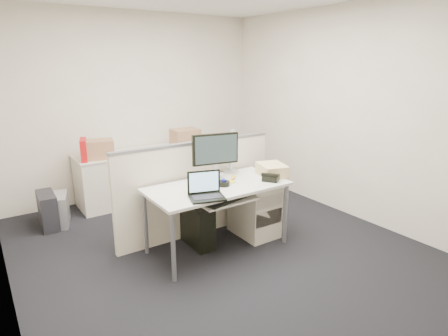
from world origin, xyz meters
TOP-DOWN VIEW (x-y plane):
  - floor at (0.00, 0.00)m, footprint 4.00×4.50m
  - wall_back at (0.00, 2.25)m, footprint 4.00×0.02m
  - wall_front at (0.00, -2.25)m, footprint 4.00×0.02m
  - wall_right at (2.00, 0.00)m, footprint 0.02×4.50m
  - desk at (0.00, 0.00)m, footprint 1.50×0.75m
  - keyboard_tray at (0.00, -0.18)m, footprint 0.62×0.32m
  - drawer_pedestal at (0.55, 0.05)m, footprint 0.40×0.55m
  - cubicle_partition at (0.00, 0.45)m, footprint 2.00×0.06m
  - back_counter at (0.00, 1.93)m, footprint 2.00×0.60m
  - monitor_main at (0.09, 0.18)m, footprint 0.55×0.31m
  - monitor_small at (0.40, 0.32)m, footprint 0.42×0.41m
  - laptop at (-0.30, -0.28)m, footprint 0.39×0.33m
  - trackball at (0.05, -0.05)m, footprint 0.16×0.16m
  - desk_phone at (0.60, -0.18)m, footprint 0.26×0.26m
  - paper_stack at (-0.08, 0.12)m, footprint 0.28×0.34m
  - sticky_pad at (0.18, 0.00)m, footprint 0.10×0.10m
  - travel_mug at (-0.10, 0.02)m, footprint 0.08×0.08m
  - banana at (0.28, 0.10)m, footprint 0.15×0.14m
  - cellphone at (-0.15, 0.05)m, footprint 0.09×0.12m
  - manila_folders at (0.72, -0.05)m, footprint 0.36×0.42m
  - keyboard at (-0.05, -0.22)m, footprint 0.51×0.28m
  - pc_tower_desk at (-0.15, 0.20)m, footprint 0.21×0.51m
  - pc_tower_spare_dark at (-1.45, 1.63)m, footprint 0.20×0.48m
  - pc_tower_spare_silver at (-1.30, 1.63)m, footprint 0.28×0.45m
  - cardboard_box_left at (-0.70, 1.81)m, footprint 0.41×0.35m
  - cardboard_box_right at (0.60, 1.81)m, footprint 0.41×0.32m
  - red_binder at (-0.90, 1.83)m, footprint 0.16×0.33m

SIDE VIEW (x-z plane):
  - floor at x=0.00m, z-range -0.01..0.00m
  - pc_tower_spare_silver at x=-1.30m, z-range 0.00..0.40m
  - pc_tower_spare_dark at x=-1.45m, z-range 0.00..0.44m
  - pc_tower_desk at x=-0.15m, z-range 0.00..0.47m
  - drawer_pedestal at x=0.55m, z-range 0.00..0.65m
  - back_counter at x=0.00m, z-range 0.00..0.72m
  - cubicle_partition at x=0.00m, z-range 0.00..1.10m
  - keyboard_tray at x=0.00m, z-range 0.61..0.63m
  - keyboard at x=-0.05m, z-range 0.63..0.66m
  - desk at x=0.00m, z-range 0.30..1.03m
  - sticky_pad at x=0.18m, z-range 0.73..0.74m
  - paper_stack at x=-0.08m, z-range 0.73..0.74m
  - cellphone at x=-0.15m, z-range 0.73..0.74m
  - banana at x=0.28m, z-range 0.73..0.77m
  - trackball at x=0.05m, z-range 0.73..0.78m
  - desk_phone at x=0.60m, z-range 0.73..0.80m
  - manila_folders at x=0.72m, z-range 0.73..0.86m
  - travel_mug at x=-0.10m, z-range 0.73..0.88m
  - laptop at x=-0.30m, z-range 0.73..0.98m
  - cardboard_box_left at x=-0.70m, z-range 0.72..0.99m
  - cardboard_box_right at x=0.60m, z-range 0.72..1.01m
  - red_binder at x=-0.90m, z-range 0.72..1.02m
  - monitor_small at x=0.40m, z-range 0.73..1.21m
  - monitor_main at x=0.09m, z-range 0.73..1.25m
  - wall_back at x=0.00m, z-range 0.00..2.70m
  - wall_front at x=0.00m, z-range 0.00..2.70m
  - wall_right at x=2.00m, z-range 0.00..2.70m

